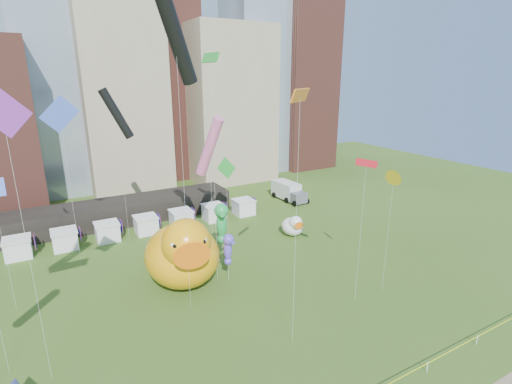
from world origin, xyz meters
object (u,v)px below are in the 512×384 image
seahorse_green (222,220)px  box_truck (288,191)px  seahorse_purple (228,247)px  small_duck (293,226)px  big_duck (183,253)px

seahorse_green → box_truck: bearing=56.9°
seahorse_purple → box_truck: (20.88, 19.78, -2.26)m
small_duck → seahorse_green: seahorse_green is taller
small_duck → seahorse_purple: seahorse_purple is taller
big_duck → small_duck: big_duck is taller
big_duck → small_duck: bearing=25.3°
big_duck → seahorse_purple: big_duck is taller
seahorse_green → seahorse_purple: (-1.21, -4.10, -1.31)m
big_duck → seahorse_green: big_duck is taller
big_duck → seahorse_purple: bearing=-9.3°
big_duck → seahorse_green: (5.54, 2.71, 1.49)m
big_duck → seahorse_green: 6.34m
small_duck → box_truck: size_ratio=0.58×
seahorse_purple → big_duck: bearing=154.8°
big_duck → box_truck: big_duck is taller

